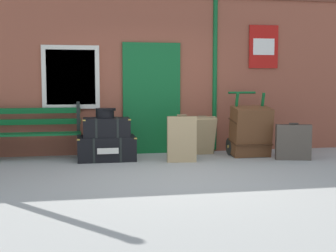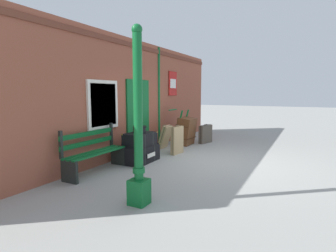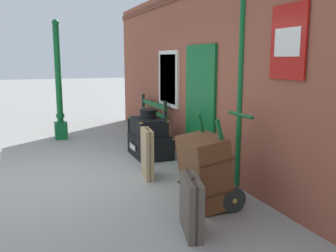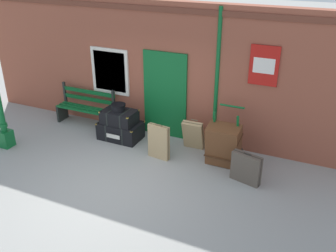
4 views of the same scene
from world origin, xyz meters
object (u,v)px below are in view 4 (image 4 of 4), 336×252
object	(u,v)px
steamer_trunk_base	(121,130)
suitcase_umber	(193,135)
large_brown_trunk	(223,145)
round_hatbox	(118,107)
platform_bench	(86,108)
suitcase_tan	(159,142)
porters_trolley	(225,149)
steamer_trunk_middle	(119,117)
suitcase_cream	(246,168)

from	to	relation	value
steamer_trunk_base	suitcase_umber	world-z (taller)	suitcase_umber
suitcase_umber	large_brown_trunk	bearing A→B (deg)	-23.69
steamer_trunk_base	round_hatbox	bearing A→B (deg)	-117.70
platform_bench	steamer_trunk_base	bearing A→B (deg)	-15.87
suitcase_tan	suitcase_umber	distance (m)	0.88
steamer_trunk_base	suitcase_tan	bearing A→B (deg)	-20.26
platform_bench	steamer_trunk_base	distance (m)	1.30
steamer_trunk_base	porters_trolley	size ratio (longest dim) A/B	0.86
platform_bench	round_hatbox	distance (m)	1.34
platform_bench	steamer_trunk_base	size ratio (longest dim) A/B	1.58
platform_bench	suitcase_tan	distance (m)	2.62
large_brown_trunk	suitcase_umber	world-z (taller)	large_brown_trunk
round_hatbox	suitcase_tan	xyz separation A→B (m)	(1.27, -0.43, -0.45)
platform_bench	steamer_trunk_middle	size ratio (longest dim) A/B	1.95
round_hatbox	suitcase_cream	xyz separation A→B (m)	(3.24, -0.58, -0.53)
platform_bench	large_brown_trunk	size ratio (longest dim) A/B	1.72
platform_bench	steamer_trunk_base	xyz separation A→B (m)	(1.23, -0.35, -0.23)
suitcase_umber	platform_bench	bearing A→B (deg)	177.52
steamer_trunk_middle	steamer_trunk_base	bearing A→B (deg)	98.43
porters_trolley	large_brown_trunk	xyz separation A→B (m)	(0.00, -0.18, 0.20)
platform_bench	suitcase_umber	xyz separation A→B (m)	(3.03, -0.13, -0.08)
large_brown_trunk	suitcase_tan	bearing A→B (deg)	-166.60
suitcase_umber	round_hatbox	bearing A→B (deg)	-172.23
suitcase_cream	platform_bench	bearing A→B (deg)	167.92
round_hatbox	suitcase_tan	size ratio (longest dim) A/B	0.42
round_hatbox	large_brown_trunk	bearing A→B (deg)	-2.38
porters_trolley	suitcase_cream	world-z (taller)	porters_trolley
platform_bench	porters_trolley	bearing A→B (deg)	-4.60
platform_bench	suitcase_cream	bearing A→B (deg)	-12.08
round_hatbox	suitcase_umber	distance (m)	1.89
porters_trolley	platform_bench	bearing A→B (deg)	175.40
large_brown_trunk	suitcase_cream	xyz separation A→B (m)	(0.62, -0.47, -0.16)
suitcase_tan	suitcase_cream	bearing A→B (deg)	-4.12
steamer_trunk_base	suitcase_cream	xyz separation A→B (m)	(3.23, -0.60, 0.10)
porters_trolley	suitcase_tan	world-z (taller)	porters_trolley
steamer_trunk_middle	suitcase_cream	distance (m)	3.29
platform_bench	large_brown_trunk	xyz separation A→B (m)	(3.85, -0.49, 0.02)
large_brown_trunk	suitcase_tan	world-z (taller)	large_brown_trunk
suitcase_tan	round_hatbox	bearing A→B (deg)	161.10
steamer_trunk_base	suitcase_tan	world-z (taller)	suitcase_tan
steamer_trunk_middle	suitcase_umber	bearing A→B (deg)	7.79
platform_bench	suitcase_umber	bearing A→B (deg)	-2.48
large_brown_trunk	suitcase_tan	xyz separation A→B (m)	(-1.36, -0.32, -0.07)
steamer_trunk_middle	large_brown_trunk	size ratio (longest dim) A/B	0.88
suitcase_cream	steamer_trunk_base	bearing A→B (deg)	169.39
large_brown_trunk	steamer_trunk_base	bearing A→B (deg)	176.98
suitcase_tan	suitcase_umber	world-z (taller)	suitcase_tan
large_brown_trunk	suitcase_tan	distance (m)	1.40
large_brown_trunk	suitcase_cream	world-z (taller)	large_brown_trunk
large_brown_trunk	suitcase_umber	xyz separation A→B (m)	(-0.81, 0.36, -0.10)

